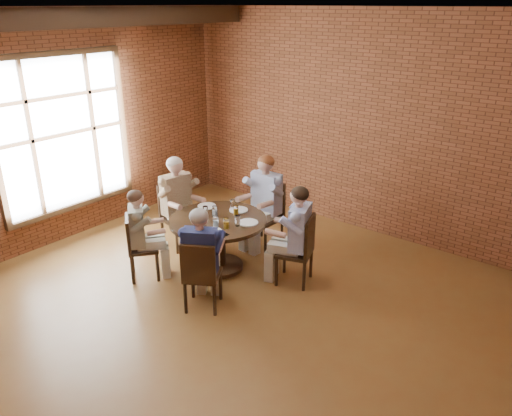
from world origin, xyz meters
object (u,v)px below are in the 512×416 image
Objects in this scene: diner_b at (264,202)px; diner_c at (179,203)px; dining_table at (218,234)px; chair_a at (301,248)px; chair_e at (201,273)px; smartphone at (224,235)px; diner_d at (142,235)px; chair_c at (176,212)px; chair_b at (268,211)px; diner_a at (295,236)px; diner_e at (202,259)px; chair_d at (137,245)px.

diner_b is 1.26m from diner_c.
chair_a is (1.10, 0.38, -0.02)m from dining_table.
smartphone is at bearing -108.51° from chair_e.
diner_d is at bearing -74.65° from chair_a.
chair_c is (-2.13, -0.21, 0.01)m from chair_a.
diner_b is 1.45× the size of chair_c.
diner_c is (-0.97, -0.91, 0.17)m from chair_b.
diner_d is (-1.72, -1.18, 0.11)m from chair_a.
chair_a is at bearing -74.15° from diner_c.
chair_c is 0.70× the size of diner_c.
diner_b is 11.13× the size of smartphone.
chair_b is (0.03, 1.07, -0.00)m from dining_table.
diner_a is at bearing -90.00° from chair_a.
diner_a is 2.06m from chair_c.
chair_e is (-0.48, -1.24, -0.17)m from diner_a.
diner_d reaches higher than dining_table.
chair_e is at bearing -114.54° from chair_c.
diner_e is (1.52, -0.99, 0.13)m from chair_c.
dining_table is 0.97m from diner_c.
diner_d reaches higher than chair_c.
diner_d is 1.35× the size of chair_e.
smartphone is (-0.12, 0.55, 0.25)m from chair_e.
diner_c is at bearing -135.25° from chair_b.
chair_c is at bearing -32.71° from chair_d.
smartphone is at bearing -118.13° from diner_d.
chair_b is (-1.07, 0.68, 0.01)m from chair_a.
dining_table is 1.16m from chair_a.
diner_c is at bearing -103.48° from diner_a.
chair_b reaches higher than smartphone.
diner_c is at bearing -102.91° from chair_a.
chair_c is 1.09× the size of chair_d.
diner_a is 2.00m from diner_d.
chair_e reaches higher than dining_table.
chair_b is 1.98m from diner_d.
diner_a reaches higher than diner_e.
diner_d is (-0.65, -1.87, 0.10)m from chair_b.
smartphone is (0.38, -1.31, 0.05)m from diner_b.
diner_a is 1.39× the size of chair_c.
smartphone is at bearing -100.60° from diner_c.
diner_d is (0.32, -0.96, -0.07)m from diner_c.
chair_c is at bearing -103.59° from chair_a.
dining_table is 1.06× the size of diner_d.
chair_d is at bearing -155.32° from diner_c.
chair_d is (0.27, -1.02, -0.21)m from diner_c.
dining_table is 0.58m from smartphone.
diner_a reaches higher than diner_d.
diner_d is at bearing -35.39° from chair_e.
diner_b is at bearing -43.44° from chair_c.
smartphone is (0.38, -1.40, 0.23)m from chair_b.
diner_e reaches higher than chair_e.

